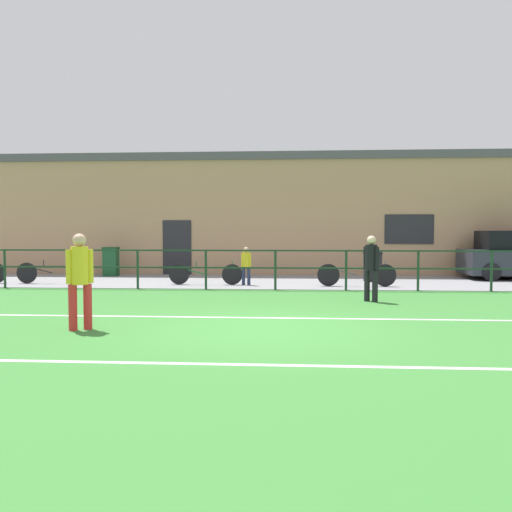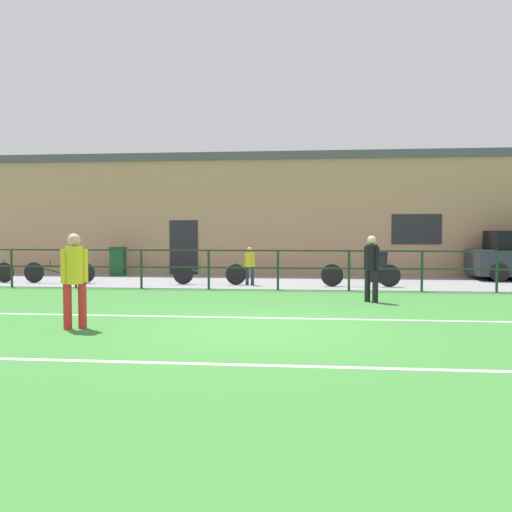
# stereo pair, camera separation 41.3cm
# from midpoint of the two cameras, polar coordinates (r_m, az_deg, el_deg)

# --- Properties ---
(ground) EXTENTS (60.00, 44.00, 0.04)m
(ground) POSITION_cam_midpoint_polar(r_m,az_deg,el_deg) (9.27, 1.42, -7.87)
(ground) COLOR #387A33
(field_line_touchline) EXTENTS (36.00, 0.11, 0.00)m
(field_line_touchline) POSITION_cam_midpoint_polar(r_m,az_deg,el_deg) (10.34, 1.88, -6.65)
(field_line_touchline) COLOR white
(field_line_touchline) RESTS_ON ground
(field_line_hash) EXTENTS (36.00, 0.11, 0.00)m
(field_line_hash) POSITION_cam_midpoint_polar(r_m,az_deg,el_deg) (6.80, -0.24, -11.58)
(field_line_hash) COLOR white
(field_line_hash) RESTS_ON ground
(pavement_strip) EXTENTS (48.00, 5.00, 0.02)m
(pavement_strip) POSITION_cam_midpoint_polar(r_m,az_deg,el_deg) (17.68, 3.51, -2.75)
(pavement_strip) COLOR gray
(pavement_strip) RESTS_ON ground
(perimeter_fence) EXTENTS (36.07, 0.07, 1.15)m
(perimeter_fence) POSITION_cam_midpoint_polar(r_m,az_deg,el_deg) (15.13, 3.15, -0.86)
(perimeter_fence) COLOR #193823
(perimeter_fence) RESTS_ON ground
(clubhouse_facade) EXTENTS (28.00, 2.56, 4.68)m
(clubhouse_facade) POSITION_cam_midpoint_polar(r_m,az_deg,el_deg) (21.31, 3.93, 4.47)
(clubhouse_facade) COLOR tan
(clubhouse_facade) RESTS_ON ground
(player_goalkeeper) EXTENTS (0.33, 0.34, 1.57)m
(player_goalkeeper) POSITION_cam_midpoint_polar(r_m,az_deg,el_deg) (12.87, 13.19, -0.89)
(player_goalkeeper) COLOR black
(player_goalkeeper) RESTS_ON ground
(player_striker) EXTENTS (0.40, 0.29, 1.64)m
(player_striker) POSITION_cam_midpoint_polar(r_m,az_deg,el_deg) (9.54, -17.72, -1.94)
(player_striker) COLOR red
(player_striker) RESTS_ON ground
(spectator_child) EXTENTS (0.31, 0.21, 1.17)m
(spectator_child) POSITION_cam_midpoint_polar(r_m,az_deg,el_deg) (16.37, 0.05, -0.81)
(spectator_child) COLOR #232D4C
(spectator_child) RESTS_ON pavement_strip
(bicycle_parked_0) EXTENTS (2.36, 0.04, 0.76)m
(bicycle_parked_0) POSITION_cam_midpoint_polar(r_m,az_deg,el_deg) (16.25, 11.84, -2.00)
(bicycle_parked_0) COLOR black
(bicycle_parked_0) RESTS_ON pavement_strip
(bicycle_parked_1) EXTENTS (2.31, 0.04, 0.74)m
(bicycle_parked_1) POSITION_cam_midpoint_polar(r_m,az_deg,el_deg) (16.60, -4.33, -1.91)
(bicycle_parked_1) COLOR black
(bicycle_parked_1) RESTS_ON pavement_strip
(bicycle_parked_3) EXTENTS (2.37, 0.04, 0.76)m
(bicycle_parked_3) POSITION_cam_midpoint_polar(r_m,az_deg,el_deg) (18.10, -19.75, -1.65)
(bicycle_parked_3) COLOR black
(bicycle_parked_3) RESTS_ON pavement_strip
(trash_bin_0) EXTENTS (0.58, 0.49, 0.98)m
(trash_bin_0) POSITION_cam_midpoint_polar(r_m,az_deg,el_deg) (17.95, 13.59, -1.12)
(trash_bin_0) COLOR black
(trash_bin_0) RESTS_ON pavement_strip
(trash_bin_1) EXTENTS (0.54, 0.45, 1.07)m
(trash_bin_1) POSITION_cam_midpoint_polar(r_m,az_deg,el_deg) (20.46, -14.02, -0.54)
(trash_bin_1) COLOR #194C28
(trash_bin_1) RESTS_ON pavement_strip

